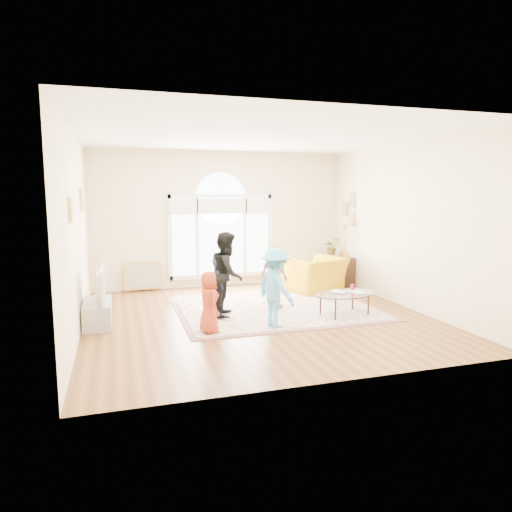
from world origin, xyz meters
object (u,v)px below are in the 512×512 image
object	(u,v)px
tv_console	(98,313)
television	(97,285)
coffee_table	(345,294)
armchair	(315,274)
area_rug	(278,310)

from	to	relation	value
tv_console	television	xyz separation A→B (m)	(0.01, 0.00, 0.49)
tv_console	coffee_table	size ratio (longest dim) A/B	0.76
tv_console	armchair	xyz separation A→B (m)	(4.64, 1.41, 0.18)
coffee_table	armchair	xyz separation A→B (m)	(0.35, 2.08, -0.01)
tv_console	armchair	distance (m)	4.85
television	armchair	bearing A→B (deg)	16.94
area_rug	tv_console	bearing A→B (deg)	-178.87
tv_console	television	distance (m)	0.49
television	tv_console	bearing A→B (deg)	180.00
tv_console	area_rug	bearing A→B (deg)	1.13
area_rug	armchair	size ratio (longest dim) A/B	3.01
area_rug	television	bearing A→B (deg)	-178.86
area_rug	television	size ratio (longest dim) A/B	3.70
area_rug	tv_console	size ratio (longest dim) A/B	3.60
tv_console	coffee_table	world-z (taller)	coffee_table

